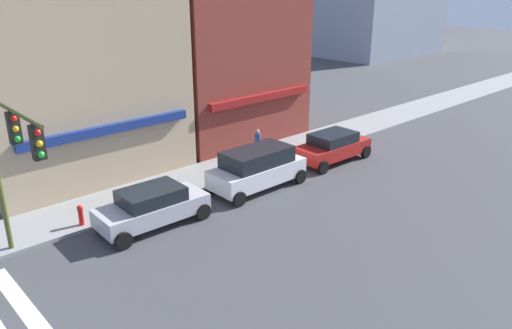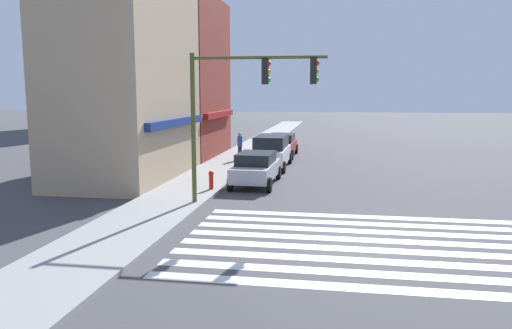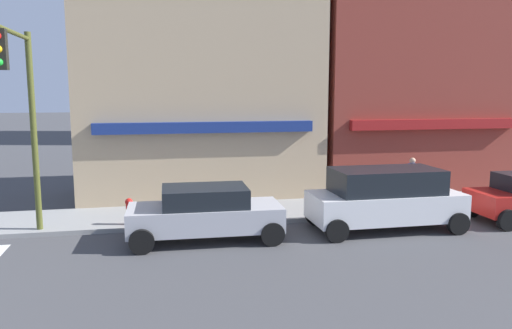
{
  "view_description": "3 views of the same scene",
  "coord_description": "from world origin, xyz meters",
  "px_view_note": "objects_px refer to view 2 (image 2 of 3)",
  "views": [
    {
      "loc": [
        0.15,
        -11.27,
        9.32
      ],
      "look_at": [
        14.68,
        4.7,
        1.2
      ],
      "focal_mm": 35.0,
      "sensor_mm": 36.0,
      "label": 1
    },
    {
      "loc": [
        -14.72,
        0.76,
        4.52
      ],
      "look_at": [
        9.13,
        4.7,
        1.0
      ],
      "focal_mm": 35.0,
      "sensor_mm": 36.0,
      "label": 2
    },
    {
      "loc": [
        7.73,
        -9.38,
        4.31
      ],
      "look_at": [
        10.9,
        6.0,
        2.0
      ],
      "focal_mm": 35.0,
      "sensor_mm": 36.0,
      "label": 3
    }
  ],
  "objects_px": {
    "traffic_signal": "(242,96)",
    "sedan_red": "(282,144)",
    "sedan_silver": "(256,168)",
    "fire_hydrant": "(211,179)",
    "suv_white": "(271,151)",
    "pedestrian_blue_shirt": "(240,145)"
  },
  "relations": [
    {
      "from": "suv_white",
      "to": "sedan_silver",
      "type": "bearing_deg",
      "value": 179.86
    },
    {
      "from": "suv_white",
      "to": "pedestrian_blue_shirt",
      "type": "height_order",
      "value": "suv_white"
    },
    {
      "from": "traffic_signal",
      "to": "fire_hydrant",
      "type": "relative_size",
      "value": 7.14
    },
    {
      "from": "suv_white",
      "to": "traffic_signal",
      "type": "bearing_deg",
      "value": -178.75
    },
    {
      "from": "sedan_silver",
      "to": "pedestrian_blue_shirt",
      "type": "bearing_deg",
      "value": 18.31
    },
    {
      "from": "traffic_signal",
      "to": "suv_white",
      "type": "distance_m",
      "value": 11.03
    },
    {
      "from": "traffic_signal",
      "to": "fire_hydrant",
      "type": "distance_m",
      "value": 5.01
    },
    {
      "from": "sedan_silver",
      "to": "fire_hydrant",
      "type": "relative_size",
      "value": 5.28
    },
    {
      "from": "suv_white",
      "to": "pedestrian_blue_shirt",
      "type": "distance_m",
      "value": 3.22
    },
    {
      "from": "sedan_silver",
      "to": "fire_hydrant",
      "type": "bearing_deg",
      "value": 144.02
    },
    {
      "from": "pedestrian_blue_shirt",
      "to": "fire_hydrant",
      "type": "xyz_separation_m",
      "value": [
        -10.03,
        -0.66,
        -0.46
      ]
    },
    {
      "from": "traffic_signal",
      "to": "sedan_silver",
      "type": "bearing_deg",
      "value": 3.01
    },
    {
      "from": "sedan_red",
      "to": "fire_hydrant",
      "type": "bearing_deg",
      "value": 173.72
    },
    {
      "from": "traffic_signal",
      "to": "pedestrian_blue_shirt",
      "type": "distance_m",
      "value": 13.38
    },
    {
      "from": "sedan_silver",
      "to": "sedan_red",
      "type": "bearing_deg",
      "value": 1.53
    },
    {
      "from": "pedestrian_blue_shirt",
      "to": "sedan_red",
      "type": "bearing_deg",
      "value": 127.52
    },
    {
      "from": "pedestrian_blue_shirt",
      "to": "fire_hydrant",
      "type": "relative_size",
      "value": 2.1
    },
    {
      "from": "fire_hydrant",
      "to": "sedan_red",
      "type": "bearing_deg",
      "value": -7.27
    },
    {
      "from": "suv_white",
      "to": "pedestrian_blue_shirt",
      "type": "relative_size",
      "value": 2.66
    },
    {
      "from": "traffic_signal",
      "to": "sedan_red",
      "type": "distance_m",
      "value": 16.37
    },
    {
      "from": "fire_hydrant",
      "to": "suv_white",
      "type": "bearing_deg",
      "value": -12.23
    },
    {
      "from": "pedestrian_blue_shirt",
      "to": "suv_white",
      "type": "bearing_deg",
      "value": 30.27
    }
  ]
}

